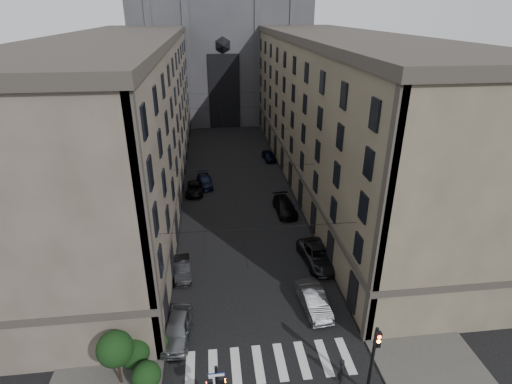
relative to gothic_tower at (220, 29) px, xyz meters
name	(u,v)px	position (x,y,z in m)	size (l,w,h in m)	color
sidewalk_left	(158,185)	(-10.50, -38.96, -17.72)	(7.00, 80.00, 0.15)	#383533
sidewalk_right	(311,178)	(10.50, -38.96, -17.72)	(7.00, 80.00, 0.15)	#383533
zebra_crossing	(269,363)	(0.00, -69.96, -17.79)	(11.00, 3.20, 0.01)	beige
building_left	(126,117)	(-13.44, -38.96, -8.45)	(13.60, 60.60, 18.85)	#4B453A
building_right	(337,111)	(13.44, -38.96, -8.45)	(13.60, 60.60, 18.85)	brown
gothic_tower	(220,29)	(0.00, 0.00, 0.00)	(35.00, 23.00, 58.00)	#2D2D33
traffic_light_right	(374,355)	(5.60, -73.04, -14.51)	(0.34, 0.50, 5.20)	black
shrub_cluster	(132,355)	(-8.72, -69.95, -16.00)	(3.90, 4.40, 3.90)	black
tram_wires	(235,131)	(0.00, -39.33, -10.55)	(14.00, 60.00, 0.43)	black
car_left_near	(177,328)	(-6.20, -66.90, -16.99)	(1.92, 4.77, 1.62)	slate
car_left_midnear	(182,269)	(-6.20, -59.48, -17.12)	(1.43, 4.09, 1.35)	black
car_left_midfar	(195,189)	(-5.43, -42.03, -17.15)	(2.14, 4.63, 1.29)	black
car_left_far	(205,181)	(-4.20, -39.84, -17.11)	(1.92, 4.71, 1.37)	black
car_right_near	(313,300)	(4.20, -65.07, -17.00)	(1.70, 4.86, 1.60)	slate
car_right_midnear	(318,255)	(6.20, -59.05, -16.99)	(2.67, 5.79, 1.61)	black
car_right_midfar	(285,206)	(5.00, -48.66, -17.04)	(2.13, 5.25, 1.52)	black
car_right_far	(269,156)	(5.82, -30.91, -17.10)	(1.64, 4.09, 1.39)	black
pedestrian	(342,371)	(4.25, -71.96, -16.86)	(0.68, 0.45, 1.87)	black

